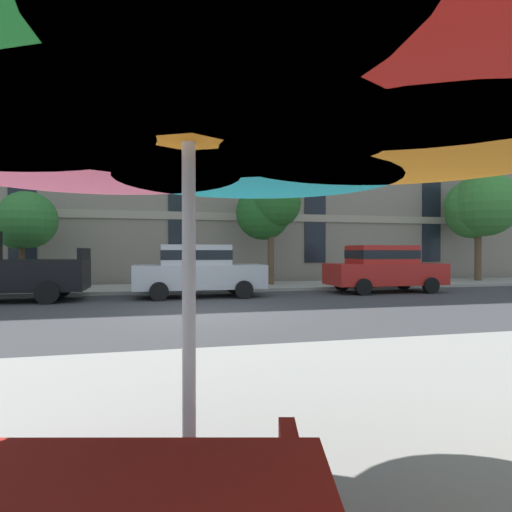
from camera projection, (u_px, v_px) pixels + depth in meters
The scene contains 9 objects.
ground_plane at pixel (203, 312), 10.88m from camera, with size 120.00×120.00×0.00m, color #38383A.
sidewalk_far at pixel (184, 288), 17.48m from camera, with size 56.00×3.60×0.12m, color #9E998E.
apartment_building at pixel (174, 143), 25.35m from camera, with size 46.23×12.08×16.00m.
sedan_silver at pixel (198, 269), 14.52m from camera, with size 4.40×1.98×1.78m.
sedan_red at pixel (384, 267), 16.19m from camera, with size 4.40×1.98×1.78m.
street_tree_left at pixel (26, 220), 16.25m from camera, with size 2.32×2.58×3.88m.
street_tree_middle at pixel (268, 206), 18.53m from camera, with size 2.73×2.83×4.80m.
street_tree_right at pixel (478, 207), 20.97m from camera, with size 3.24×3.45×5.43m.
patio_umbrella at pixel (189, 94), 1.85m from camera, with size 4.07×3.78×2.53m.
Camera 1 is at (-1.24, -10.87, 1.57)m, focal length 29.88 mm.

